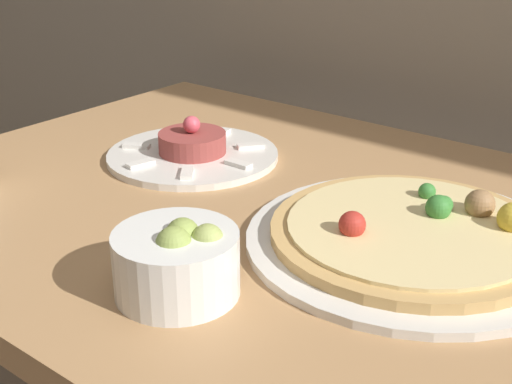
% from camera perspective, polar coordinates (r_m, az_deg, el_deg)
% --- Properties ---
extents(dining_table, '(1.14, 0.75, 0.75)m').
position_cam_1_polar(dining_table, '(0.92, 3.85, -8.41)').
color(dining_table, '#AD7F51').
rests_on(dining_table, ground_plane).
extents(pizza_plate, '(0.37, 0.37, 0.06)m').
position_cam_1_polar(pizza_plate, '(0.81, 12.46, -3.38)').
color(pizza_plate, silver).
rests_on(pizza_plate, dining_table).
extents(tartare_plate, '(0.25, 0.25, 0.07)m').
position_cam_1_polar(tartare_plate, '(1.05, -5.09, 3.29)').
color(tartare_plate, silver).
rests_on(tartare_plate, dining_table).
extents(small_bowl, '(0.12, 0.12, 0.08)m').
position_cam_1_polar(small_bowl, '(0.70, -6.42, -5.48)').
color(small_bowl, white).
rests_on(small_bowl, dining_table).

